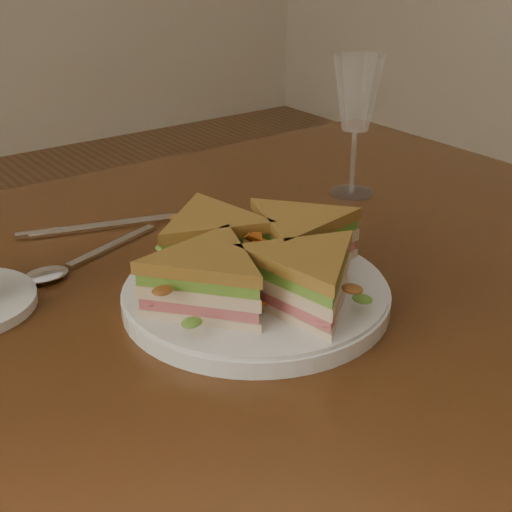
% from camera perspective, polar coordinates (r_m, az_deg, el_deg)
% --- Properties ---
extents(table, '(1.20, 0.80, 0.75)m').
position_cam_1_polar(table, '(0.77, -4.55, -9.22)').
color(table, '#371C0C').
rests_on(table, ground).
extents(plate, '(0.26, 0.26, 0.02)m').
position_cam_1_polar(plate, '(0.69, 0.00, -3.17)').
color(plate, white).
rests_on(plate, table).
extents(sandwich_wedges, '(0.27, 0.27, 0.06)m').
position_cam_1_polar(sandwich_wedges, '(0.67, 0.00, -0.39)').
color(sandwich_wedges, beige).
rests_on(sandwich_wedges, plate).
extents(crisps_mound, '(0.09, 0.09, 0.05)m').
position_cam_1_polar(crisps_mound, '(0.67, 0.00, -0.69)').
color(crisps_mound, '#C45D19').
rests_on(crisps_mound, plate).
extents(spoon, '(0.18, 0.07, 0.01)m').
position_cam_1_polar(spoon, '(0.77, -15.18, -0.92)').
color(spoon, silver).
rests_on(spoon, table).
extents(knife, '(0.21, 0.08, 0.00)m').
position_cam_1_polar(knife, '(0.87, -12.18, 2.31)').
color(knife, silver).
rests_on(knife, table).
extents(wine_glass, '(0.06, 0.06, 0.18)m').
position_cam_1_polar(wine_glass, '(0.93, 8.08, 12.48)').
color(wine_glass, white).
rests_on(wine_glass, table).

